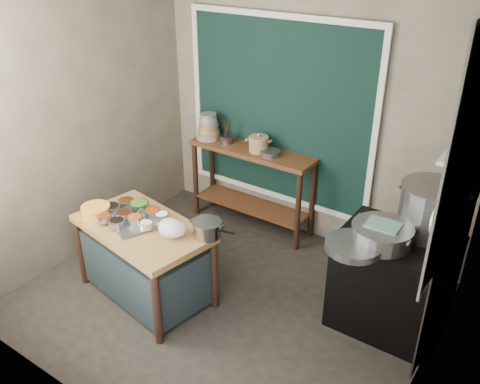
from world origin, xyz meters
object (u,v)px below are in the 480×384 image
Objects in this scene: prep_table at (145,260)px; back_counter at (252,188)px; steamer at (382,235)px; ceramic_crock at (259,145)px; yellow_basin at (96,211)px; saucepan at (207,229)px; condiment_tray at (132,218)px; utensil_cup at (227,139)px; stove_block at (392,284)px; stock_pot at (431,210)px.

prep_table is 0.86× the size of back_counter.
ceramic_crock is at bearing 153.02° from steamer.
prep_table is at bearing 13.34° from yellow_basin.
yellow_basin is 1.01× the size of saucepan.
condiment_tray is 3.88× the size of utensil_cup.
utensil_cup reaches higher than stove_block.
ceramic_crock reaches higher than utensil_cup.
condiment_tray is 1.05× the size of stock_pot.
prep_table is 2.33× the size of stock_pot.
prep_table is at bearing -156.13° from stove_block.
yellow_basin reaches higher than condiment_tray.
back_counter is 5.59× the size of saucepan.
prep_table is 2.22× the size of condiment_tray.
utensil_cup is 0.42m from ceramic_crock.
stove_block reaches higher than condiment_tray.
steamer is (1.80, -0.89, 0.48)m from back_counter.
ceramic_crock is at bearing 94.44° from saucepan.
saucepan reaches higher than yellow_basin.
steamer is at bearing 18.93° from condiment_tray.
utensil_cup is (-0.23, 1.59, 0.62)m from prep_table.
steamer is at bearing 19.52° from yellow_basin.
prep_table is 0.64m from yellow_basin.
saucepan is at bearing -74.66° from ceramic_crock.
back_counter is 2.06m from steamer.
condiment_tray is at bearing -154.87° from stock_pot.
saucepan is at bearing -154.18° from stove_block.
stock_pot reaches higher than stove_block.
stove_block is 2.33m from condiment_tray.
stock_pot reaches higher than condiment_tray.
ceramic_crock is at bearing -0.06° from utensil_cup.
stock_pot is at bearing -14.14° from ceramic_crock.
ceramic_crock reaches higher than steamer.
back_counter is 1.84m from yellow_basin.
saucepan is at bearing 13.32° from condiment_tray.
saucepan is 0.48× the size of stock_pot.
back_counter is 0.61m from utensil_cup.
stove_block and yellow_basin have the same top height.
utensil_cup is at bearing 157.81° from steamer.
saucepan is 1.79× the size of utensil_cup.
prep_table is at bearing -81.92° from utensil_cup.
prep_table is 1.73m from utensil_cup.
yellow_basin is 1.80× the size of utensil_cup.
prep_table is 2.52m from stock_pot.
stock_pot is (2.29, 1.08, 0.33)m from condiment_tray.
stove_block is 1.60× the size of condiment_tray.
back_counter is 2.70× the size of stock_pot.
saucepan is 1.17× the size of ceramic_crock.
condiment_tray is 1.63m from ceramic_crock.
steamer reaches higher than condiment_tray.
condiment_tray is 1.59m from utensil_cup.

